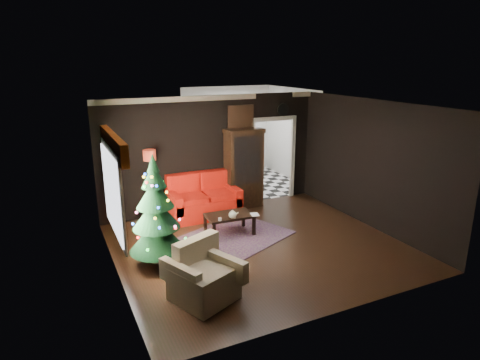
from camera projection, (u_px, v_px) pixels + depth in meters
name	position (u px, v px, depth m)	size (l,w,h in m)	color
floor	(259.00, 246.00, 8.31)	(5.50, 5.50, 0.00)	black
ceiling	(261.00, 105.00, 7.53)	(5.50, 5.50, 0.00)	white
wall_back	(212.00, 154.00, 10.09)	(5.50, 5.50, 0.00)	black
wall_front	(345.00, 225.00, 5.75)	(5.50, 5.50, 0.00)	black
wall_left	(112.00, 199.00, 6.79)	(5.50, 5.50, 0.00)	black
wall_right	(371.00, 164.00, 9.05)	(5.50, 5.50, 0.00)	black
doorway	(272.00, 161.00, 10.88)	(1.10, 0.10, 2.10)	beige
left_window	(112.00, 193.00, 6.96)	(0.05, 1.60, 1.40)	white
valance	(113.00, 144.00, 6.77)	(0.12, 2.10, 0.35)	#732D05
kitchen_floor	(247.00, 184.00, 12.48)	(3.00, 3.00, 0.00)	silver
kitchen_window	(227.00, 121.00, 13.26)	(0.70, 0.06, 0.70)	white
rug	(231.00, 238.00, 8.69)	(2.35, 1.71, 0.01)	#4B3640
loveseat	(204.00, 196.00, 9.78)	(1.70, 0.90, 1.00)	maroon
curio_cabinet	(244.00, 170.00, 10.32)	(0.90, 0.45, 1.90)	black
floor_lamp	(152.00, 189.00, 9.25)	(0.30, 0.30, 1.77)	black
christmas_tree	(156.00, 211.00, 7.28)	(1.00, 1.00, 1.91)	black
armchair	(204.00, 273.00, 6.35)	(0.88, 0.88, 0.90)	tan
coffee_table	(229.00, 224.00, 8.81)	(0.98, 0.59, 0.44)	black
teapot	(232.00, 214.00, 8.51)	(0.18, 0.18, 0.17)	#E6EBC8
cup_a	(234.00, 217.00, 8.54)	(0.07, 0.07, 0.06)	beige
cup_b	(220.00, 219.00, 8.41)	(0.07, 0.07, 0.06)	white
book	(251.00, 210.00, 8.68)	(0.16, 0.02, 0.22)	tan
wall_clock	(283.00, 109.00, 10.57)	(0.32, 0.32, 0.06)	white
painting	(240.00, 117.00, 10.12)	(0.62, 0.05, 0.52)	#AA8048
kitchen_counter	(231.00, 161.00, 13.39)	(1.80, 0.60, 0.90)	beige
kitchen_table	(242.00, 175.00, 11.99)	(0.70, 0.70, 0.75)	brown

